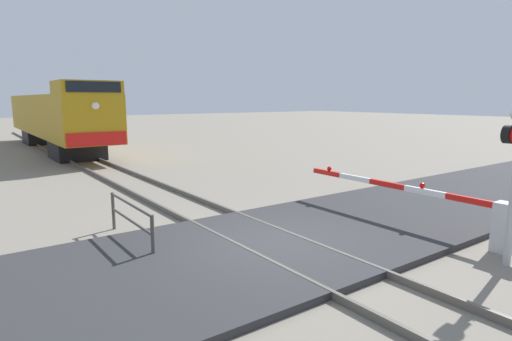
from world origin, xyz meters
TOP-DOWN VIEW (x-y plane):
  - ground_plane at (0.00, 0.00)m, footprint 160.00×160.00m
  - rail_track_left at (-0.72, 0.00)m, footprint 0.08×80.00m
  - rail_track_right at (0.72, 0.00)m, footprint 0.08×80.00m
  - road_surface at (0.00, 0.00)m, footprint 36.00×5.09m
  - locomotive at (0.00, 22.38)m, footprint 2.89×18.70m
  - crossing_gate at (3.83, -2.22)m, footprint 0.36×6.33m
  - guard_railing at (-2.42, 2.13)m, footprint 0.08×2.63m

SIDE VIEW (x-z plane):
  - ground_plane at x=0.00m, z-range 0.00..0.00m
  - road_surface at x=0.00m, z-range 0.00..0.14m
  - rail_track_left at x=-0.72m, z-range 0.00..0.15m
  - rail_track_right at x=0.72m, z-range 0.00..0.15m
  - guard_railing at x=-2.42m, z-range 0.15..1.10m
  - crossing_gate at x=3.83m, z-range 0.16..1.36m
  - locomotive at x=0.00m, z-range 0.07..4.20m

